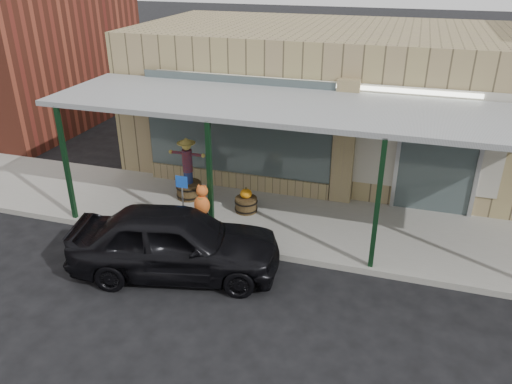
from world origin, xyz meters
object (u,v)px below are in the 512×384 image
(handicap_sign, at_px, (183,196))
(parked_sedan, at_px, (176,241))
(barrel_scarecrow, at_px, (188,178))
(barrel_pumpkin, at_px, (246,203))

(handicap_sign, height_order, parked_sedan, parked_sedan)
(barrel_scarecrow, relative_size, parked_sedan, 0.37)
(barrel_scarecrow, distance_m, barrel_pumpkin, 1.78)
(barrel_scarecrow, xyz_separation_m, handicap_sign, (0.61, -1.64, 0.32))
(parked_sedan, bearing_deg, handicap_sign, 5.99)
(barrel_pumpkin, relative_size, handicap_sign, 0.53)
(barrel_pumpkin, distance_m, handicap_sign, 1.86)
(barrel_scarecrow, xyz_separation_m, parked_sedan, (1.10, -3.08, 0.02))
(barrel_scarecrow, relative_size, handicap_sign, 1.22)
(barrel_pumpkin, relative_size, parked_sedan, 0.16)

